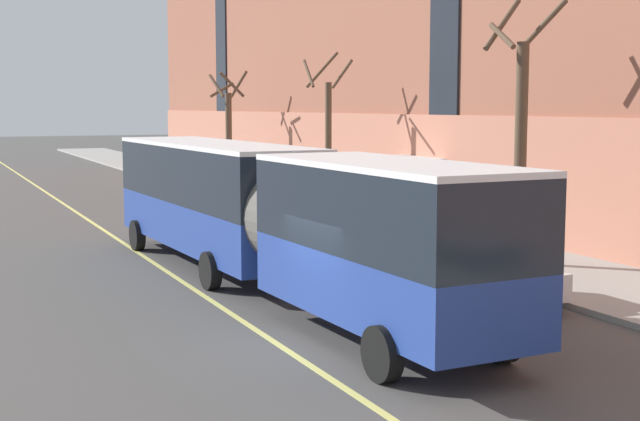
{
  "coord_description": "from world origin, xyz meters",
  "views": [
    {
      "loc": [
        -7.23,
        -15.93,
        4.75
      ],
      "look_at": [
        3.11,
        6.89,
        1.8
      ],
      "focal_mm": 50.0,
      "sensor_mm": 36.0,
      "label": 1
    }
  ],
  "objects_px": {
    "street_tree_mid_block": "(520,135)",
    "city_bus": "(267,209)",
    "parked_car_green_4": "(301,217)",
    "parked_car_white_5": "(168,177)",
    "parked_car_white_1": "(487,270)",
    "street_tree_far_uptown": "(328,135)",
    "parked_car_darkgray_0": "(199,186)",
    "street_tree_far_downtown": "(229,129)"
  },
  "relations": [
    {
      "from": "parked_car_green_4",
      "to": "street_tree_mid_block",
      "type": "relative_size",
      "value": 0.57
    },
    {
      "from": "city_bus",
      "to": "parked_car_white_1",
      "type": "xyz_separation_m",
      "value": [
        4.41,
        -3.44,
        -1.35
      ]
    },
    {
      "from": "parked_car_white_1",
      "to": "street_tree_far_uptown",
      "type": "distance_m",
      "value": 17.16
    },
    {
      "from": "street_tree_far_uptown",
      "to": "street_tree_mid_block",
      "type": "bearing_deg",
      "value": -89.92
    },
    {
      "from": "parked_car_green_4",
      "to": "parked_car_white_5",
      "type": "relative_size",
      "value": 0.93
    },
    {
      "from": "city_bus",
      "to": "parked_car_white_1",
      "type": "bearing_deg",
      "value": -37.99
    },
    {
      "from": "parked_car_darkgray_0",
      "to": "street_tree_far_uptown",
      "type": "height_order",
      "value": "street_tree_far_uptown"
    },
    {
      "from": "city_bus",
      "to": "street_tree_far_downtown",
      "type": "relative_size",
      "value": 2.95
    },
    {
      "from": "parked_car_white_5",
      "to": "street_tree_far_downtown",
      "type": "relative_size",
      "value": 0.72
    },
    {
      "from": "parked_car_white_5",
      "to": "street_tree_far_uptown",
      "type": "xyz_separation_m",
      "value": [
        3.22,
        -14.16,
        2.72
      ]
    },
    {
      "from": "parked_car_white_1",
      "to": "parked_car_green_4",
      "type": "xyz_separation_m",
      "value": [
        -0.05,
        11.34,
        -0.0
      ]
    },
    {
      "from": "street_tree_mid_block",
      "to": "street_tree_far_downtown",
      "type": "height_order",
      "value": "street_tree_mid_block"
    },
    {
      "from": "parked_car_white_1",
      "to": "parked_car_green_4",
      "type": "relative_size",
      "value": 0.98
    },
    {
      "from": "parked_car_darkgray_0",
      "to": "street_tree_mid_block",
      "type": "bearing_deg",
      "value": -81.3
    },
    {
      "from": "parked_car_white_1",
      "to": "parked_car_darkgray_0",
      "type": "bearing_deg",
      "value": 89.62
    },
    {
      "from": "street_tree_far_downtown",
      "to": "street_tree_far_uptown",
      "type": "bearing_deg",
      "value": -90.03
    },
    {
      "from": "parked_car_green_4",
      "to": "street_tree_far_downtown",
      "type": "height_order",
      "value": "street_tree_far_downtown"
    },
    {
      "from": "parked_car_green_4",
      "to": "street_tree_far_uptown",
      "type": "height_order",
      "value": "street_tree_far_uptown"
    },
    {
      "from": "parked_car_darkgray_0",
      "to": "parked_car_white_1",
      "type": "xyz_separation_m",
      "value": [
        -0.16,
        -24.73,
        -0.0
      ]
    },
    {
      "from": "parked_car_white_1",
      "to": "street_tree_far_downtown",
      "type": "height_order",
      "value": "street_tree_far_downtown"
    },
    {
      "from": "parked_car_darkgray_0",
      "to": "street_tree_far_downtown",
      "type": "bearing_deg",
      "value": 57.05
    },
    {
      "from": "city_bus",
      "to": "street_tree_mid_block",
      "type": "distance_m",
      "value": 8.04
    },
    {
      "from": "street_tree_mid_block",
      "to": "city_bus",
      "type": "bearing_deg",
      "value": 179.53
    },
    {
      "from": "city_bus",
      "to": "parked_car_darkgray_0",
      "type": "xyz_separation_m",
      "value": [
        4.57,
        21.29,
        -1.35
      ]
    },
    {
      "from": "parked_car_green_4",
      "to": "street_tree_far_downtown",
      "type": "relative_size",
      "value": 0.67
    },
    {
      "from": "parked_car_darkgray_0",
      "to": "parked_car_green_4",
      "type": "height_order",
      "value": "same"
    },
    {
      "from": "parked_car_white_5",
      "to": "street_tree_far_uptown",
      "type": "bearing_deg",
      "value": -77.2
    },
    {
      "from": "parked_car_green_4",
      "to": "street_tree_far_uptown",
      "type": "distance_m",
      "value": 6.86
    },
    {
      "from": "parked_car_white_5",
      "to": "street_tree_far_downtown",
      "type": "height_order",
      "value": "street_tree_far_downtown"
    },
    {
      "from": "street_tree_far_uptown",
      "to": "parked_car_darkgray_0",
      "type": "bearing_deg",
      "value": 111.76
    },
    {
      "from": "parked_car_green_4",
      "to": "street_tree_far_downtown",
      "type": "bearing_deg",
      "value": 79.33
    },
    {
      "from": "parked_car_green_4",
      "to": "parked_car_white_5",
      "type": "bearing_deg",
      "value": 89.28
    },
    {
      "from": "parked_car_white_5",
      "to": "street_tree_far_uptown",
      "type": "height_order",
      "value": "street_tree_far_uptown"
    },
    {
      "from": "street_tree_far_uptown",
      "to": "street_tree_far_downtown",
      "type": "bearing_deg",
      "value": 89.97
    },
    {
      "from": "parked_car_green_4",
      "to": "parked_car_white_5",
      "type": "xyz_separation_m",
      "value": [
        0.24,
        19.41,
        0.0
      ]
    },
    {
      "from": "city_bus",
      "to": "parked_car_darkgray_0",
      "type": "height_order",
      "value": "city_bus"
    },
    {
      "from": "city_bus",
      "to": "street_tree_mid_block",
      "type": "relative_size",
      "value": 2.49
    },
    {
      "from": "parked_car_white_1",
      "to": "street_tree_mid_block",
      "type": "bearing_deg",
      "value": 44.56
    },
    {
      "from": "city_bus",
      "to": "parked_car_darkgray_0",
      "type": "relative_size",
      "value": 4.12
    },
    {
      "from": "parked_car_darkgray_0",
      "to": "street_tree_far_downtown",
      "type": "distance_m",
      "value": 6.56
    },
    {
      "from": "city_bus",
      "to": "parked_car_white_5",
      "type": "height_order",
      "value": "city_bus"
    },
    {
      "from": "street_tree_mid_block",
      "to": "street_tree_far_uptown",
      "type": "xyz_separation_m",
      "value": [
        -0.02,
        13.22,
        -0.41
      ]
    }
  ]
}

